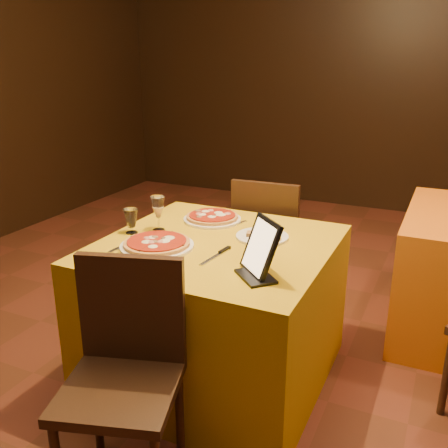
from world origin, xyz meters
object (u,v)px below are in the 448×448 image
at_px(chair_main_near, 119,389).
at_px(wine_glass, 158,214).
at_px(chair_main_far, 272,244).
at_px(pizza_far, 212,218).
at_px(pizza_near, 157,244).
at_px(water_glass, 131,221).
at_px(tablet, 261,247).
at_px(main_table, 217,310).

height_order(chair_main_near, wine_glass, wine_glass).
xyz_separation_m(chair_main_far, pizza_far, (-0.17, -0.53, 0.31)).
relative_size(pizza_near, water_glass, 2.73).
relative_size(wine_glass, tablet, 0.78).
bearing_deg(tablet, pizza_near, -143.53).
relative_size(pizza_far, wine_glass, 1.69).
distance_m(chair_main_far, pizza_far, 0.64).
relative_size(pizza_near, wine_glass, 1.87).
xyz_separation_m(pizza_near, water_glass, (-0.23, 0.12, 0.05)).
bearing_deg(tablet, chair_main_far, 150.59).
bearing_deg(pizza_far, chair_main_near, -81.27).
bearing_deg(main_table, water_glass, -172.39).
xyz_separation_m(main_table, water_glass, (-0.46, -0.06, 0.44)).
xyz_separation_m(chair_main_near, pizza_near, (-0.23, 0.65, 0.31)).
height_order(chair_main_far, wine_glass, wine_glass).
height_order(chair_main_far, tablet, tablet).
relative_size(main_table, wine_glass, 5.79).
bearing_deg(chair_main_near, wine_glass, 95.21).
relative_size(chair_main_far, water_glass, 7.00).
relative_size(main_table, pizza_far, 3.42).
xyz_separation_m(main_table, chair_main_far, (0.00, 0.84, 0.08)).
xyz_separation_m(main_table, chair_main_near, (0.00, -0.83, 0.08)).
xyz_separation_m(pizza_far, water_glass, (-0.29, -0.37, 0.05)).
distance_m(pizza_near, wine_glass, 0.25).
xyz_separation_m(main_table, wine_glass, (-0.35, 0.03, 0.47)).
height_order(chair_main_near, pizza_far, chair_main_near).
distance_m(chair_main_near, chair_main_far, 1.66).
bearing_deg(water_glass, tablet, -13.60).
xyz_separation_m(pizza_near, wine_glass, (-0.12, 0.21, 0.08)).
xyz_separation_m(pizza_far, tablet, (0.50, -0.56, 0.10)).
relative_size(chair_main_near, water_glass, 7.00).
bearing_deg(wine_glass, water_glass, -139.44).
bearing_deg(pizza_near, wine_glass, 119.89).
xyz_separation_m(pizza_near, pizza_far, (0.06, 0.48, 0.00)).
bearing_deg(pizza_far, wine_glass, -123.06).
bearing_deg(pizza_near, tablet, -7.44).
relative_size(pizza_far, water_glass, 2.47).
xyz_separation_m(main_table, tablet, (0.33, -0.25, 0.49)).
relative_size(chair_main_near, pizza_near, 2.57).
height_order(pizza_far, wine_glass, wine_glass).
bearing_deg(main_table, pizza_near, -142.39).
relative_size(chair_main_near, pizza_far, 2.83).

